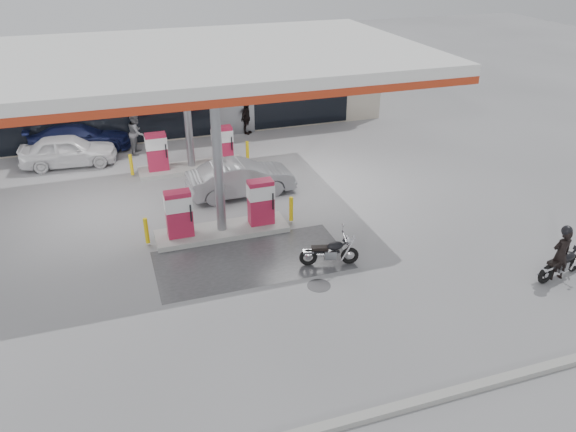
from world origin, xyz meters
name	(u,v)px	position (x,y,z in m)	size (l,w,h in m)	color
ground	(236,263)	(0.00, 0.00, 0.00)	(90.00, 90.00, 0.00)	gray
wet_patch	(252,260)	(0.50, 0.00, 0.00)	(6.00, 3.00, 0.00)	#4C4C4F
drain_cover	(319,286)	(2.00, -2.00, 0.00)	(0.70, 0.70, 0.01)	#38383A
kerb	(317,430)	(0.00, -7.00, 0.07)	(28.00, 0.25, 0.15)	gray
store_building	(164,81)	(0.01, 15.94, 2.01)	(22.00, 8.22, 4.00)	beige
canopy	(195,60)	(0.00, 5.00, 5.27)	(16.00, 10.02, 5.51)	silver
pump_island_near	(221,215)	(0.00, 2.00, 0.71)	(5.14, 1.30, 1.78)	#9E9E99
pump_island_far	(191,154)	(0.00, 8.00, 0.71)	(5.14, 1.30, 1.78)	#9E9E99
main_motorcycle	(562,264)	(9.04, -3.84, 0.43)	(1.90, 0.72, 0.98)	black
biker_main	(561,254)	(8.85, -3.88, 0.84)	(0.61, 0.40, 1.68)	black
parked_motorcycle	(330,252)	(2.75, -1.01, 0.42)	(1.84, 0.83, 0.96)	black
sedan_white	(68,150)	(-4.99, 10.20, 0.69)	(1.63, 4.04, 1.38)	white
attendant	(137,133)	(-1.99, 10.80, 0.96)	(0.94, 0.73, 1.93)	slate
hatchback_silver	(241,178)	(1.42, 4.88, 0.68)	(1.45, 4.15, 1.37)	gray
parked_car_left	(80,136)	(-4.50, 12.00, 0.67)	(1.88, 4.62, 1.34)	#171F4E
biker_walking	(247,118)	(3.48, 11.80, 0.81)	(0.95, 0.39, 1.62)	black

